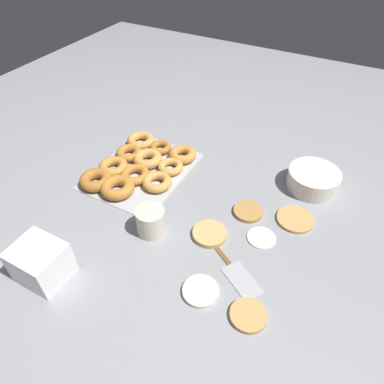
{
  "coord_description": "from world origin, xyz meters",
  "views": [
    {
      "loc": [
        0.67,
        0.28,
        0.8
      ],
      "look_at": [
        -0.05,
        -0.11,
        0.04
      ],
      "focal_mm": 32.0,
      "sensor_mm": 36.0,
      "label": 1
    }
  ],
  "objects_px": {
    "pancake_4": "(248,211)",
    "pancake_1": "(295,219)",
    "spatula": "(236,272)",
    "batter_bowl": "(313,179)",
    "pancake_2": "(262,237)",
    "container_stack": "(41,262)",
    "donut_tray": "(138,166)",
    "pancake_5": "(248,315)",
    "paper_cup": "(151,221)",
    "pancake_0": "(210,234)",
    "pancake_3": "(201,291)"
  },
  "relations": [
    {
      "from": "pancake_4",
      "to": "pancake_1",
      "type": "bearing_deg",
      "value": 105.53
    },
    {
      "from": "spatula",
      "to": "batter_bowl",
      "type": "bearing_deg",
      "value": 110.36
    },
    {
      "from": "pancake_2",
      "to": "container_stack",
      "type": "relative_size",
      "value": 0.67
    },
    {
      "from": "pancake_4",
      "to": "donut_tray",
      "type": "bearing_deg",
      "value": -91.37
    },
    {
      "from": "pancake_1",
      "to": "pancake_4",
      "type": "height_order",
      "value": "pancake_4"
    },
    {
      "from": "pancake_4",
      "to": "pancake_5",
      "type": "xyz_separation_m",
      "value": [
        0.33,
        0.13,
        0.0
      ]
    },
    {
      "from": "donut_tray",
      "to": "container_stack",
      "type": "relative_size",
      "value": 3.04
    },
    {
      "from": "batter_bowl",
      "to": "spatula",
      "type": "relative_size",
      "value": 0.73
    },
    {
      "from": "donut_tray",
      "to": "pancake_1",
      "type": "bearing_deg",
      "value": 92.9
    },
    {
      "from": "pancake_2",
      "to": "paper_cup",
      "type": "distance_m",
      "value": 0.34
    },
    {
      "from": "pancake_0",
      "to": "batter_bowl",
      "type": "distance_m",
      "value": 0.43
    },
    {
      "from": "pancake_5",
      "to": "pancake_4",
      "type": "bearing_deg",
      "value": -158.58
    },
    {
      "from": "batter_bowl",
      "to": "container_stack",
      "type": "distance_m",
      "value": 0.89
    },
    {
      "from": "pancake_1",
      "to": "pancake_2",
      "type": "height_order",
      "value": "pancake_1"
    },
    {
      "from": "pancake_1",
      "to": "pancake_5",
      "type": "relative_size",
      "value": 1.26
    },
    {
      "from": "pancake_3",
      "to": "donut_tray",
      "type": "bearing_deg",
      "value": -128.17
    },
    {
      "from": "pancake_0",
      "to": "container_stack",
      "type": "relative_size",
      "value": 0.81
    },
    {
      "from": "container_stack",
      "to": "spatula",
      "type": "relative_size",
      "value": 0.54
    },
    {
      "from": "pancake_5",
      "to": "donut_tray",
      "type": "height_order",
      "value": "donut_tray"
    },
    {
      "from": "container_stack",
      "to": "pancake_2",
      "type": "bearing_deg",
      "value": 129.98
    },
    {
      "from": "pancake_1",
      "to": "paper_cup",
      "type": "relative_size",
      "value": 1.34
    },
    {
      "from": "pancake_0",
      "to": "pancake_3",
      "type": "distance_m",
      "value": 0.2
    },
    {
      "from": "pancake_1",
      "to": "pancake_3",
      "type": "bearing_deg",
      "value": -21.62
    },
    {
      "from": "pancake_2",
      "to": "pancake_4",
      "type": "distance_m",
      "value": 0.11
    },
    {
      "from": "pancake_0",
      "to": "donut_tray",
      "type": "bearing_deg",
      "value": -112.82
    },
    {
      "from": "pancake_0",
      "to": "pancake_1",
      "type": "xyz_separation_m",
      "value": [
        -0.18,
        0.21,
        -0.0
      ]
    },
    {
      "from": "pancake_1",
      "to": "donut_tray",
      "type": "height_order",
      "value": "donut_tray"
    },
    {
      "from": "pancake_3",
      "to": "paper_cup",
      "type": "relative_size",
      "value": 1.1
    },
    {
      "from": "donut_tray",
      "to": "batter_bowl",
      "type": "bearing_deg",
      "value": 110.05
    },
    {
      "from": "donut_tray",
      "to": "container_stack",
      "type": "bearing_deg",
      "value": 4.02
    },
    {
      "from": "pancake_0",
      "to": "pancake_4",
      "type": "distance_m",
      "value": 0.16
    },
    {
      "from": "donut_tray",
      "to": "pancake_3",
      "type": "bearing_deg",
      "value": 51.83
    },
    {
      "from": "pancake_2",
      "to": "spatula",
      "type": "bearing_deg",
      "value": -7.66
    },
    {
      "from": "paper_cup",
      "to": "pancake_2",
      "type": "bearing_deg",
      "value": 113.13
    },
    {
      "from": "pancake_3",
      "to": "batter_bowl",
      "type": "distance_m",
      "value": 0.57
    },
    {
      "from": "pancake_0",
      "to": "pancake_2",
      "type": "bearing_deg",
      "value": 114.27
    },
    {
      "from": "donut_tray",
      "to": "paper_cup",
      "type": "bearing_deg",
      "value": 42.48
    },
    {
      "from": "pancake_2",
      "to": "pancake_3",
      "type": "distance_m",
      "value": 0.26
    },
    {
      "from": "pancake_4",
      "to": "spatula",
      "type": "bearing_deg",
      "value": 13.31
    },
    {
      "from": "pancake_1",
      "to": "container_stack",
      "type": "distance_m",
      "value": 0.75
    },
    {
      "from": "pancake_1",
      "to": "pancake_2",
      "type": "xyz_separation_m",
      "value": [
        0.12,
        -0.07,
        -0.0
      ]
    },
    {
      "from": "pancake_3",
      "to": "batter_bowl",
      "type": "bearing_deg",
      "value": 164.76
    },
    {
      "from": "batter_bowl",
      "to": "paper_cup",
      "type": "height_order",
      "value": "paper_cup"
    },
    {
      "from": "donut_tray",
      "to": "spatula",
      "type": "bearing_deg",
      "value": 63.87
    },
    {
      "from": "donut_tray",
      "to": "paper_cup",
      "type": "height_order",
      "value": "paper_cup"
    },
    {
      "from": "pancake_2",
      "to": "donut_tray",
      "type": "distance_m",
      "value": 0.52
    },
    {
      "from": "container_stack",
      "to": "donut_tray",
      "type": "bearing_deg",
      "value": -175.98
    },
    {
      "from": "pancake_1",
      "to": "spatula",
      "type": "xyz_separation_m",
      "value": [
        0.27,
        -0.09,
        -0.0
      ]
    },
    {
      "from": "pancake_0",
      "to": "pancake_2",
      "type": "distance_m",
      "value": 0.16
    },
    {
      "from": "pancake_4",
      "to": "pancake_5",
      "type": "bearing_deg",
      "value": 21.42
    }
  ]
}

